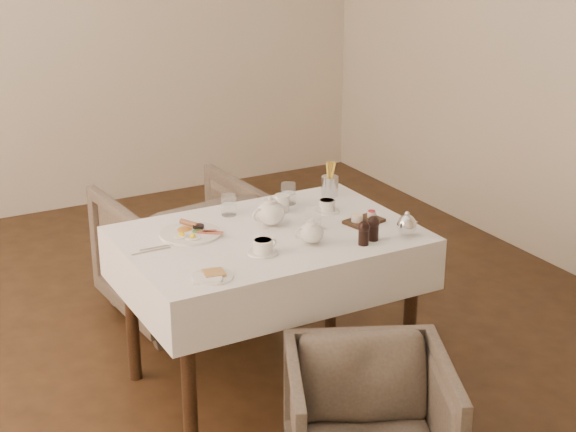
% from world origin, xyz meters
% --- Properties ---
extents(table, '(1.28, 0.88, 0.75)m').
position_xyz_m(table, '(0.08, -0.35, 0.64)').
color(table, black).
rests_on(table, ground).
extents(armchair_near, '(0.81, 0.82, 0.57)m').
position_xyz_m(armchair_near, '(0.04, -1.23, 0.28)').
color(armchair_near, '#4B3F37').
rests_on(armchair_near, ground).
extents(armchair_far, '(0.81, 0.83, 0.71)m').
position_xyz_m(armchair_far, '(0.02, 0.54, 0.36)').
color(armchair_far, '#4B3F37').
rests_on(armchair_far, ground).
extents(breakfast_plate, '(0.27, 0.27, 0.03)m').
position_xyz_m(breakfast_plate, '(-0.23, -0.20, 0.76)').
color(breakfast_plate, white).
rests_on(breakfast_plate, table).
extents(side_plate, '(0.18, 0.16, 0.02)m').
position_xyz_m(side_plate, '(-0.34, -0.67, 0.76)').
color(side_plate, white).
rests_on(side_plate, table).
extents(teapot_centre, '(0.19, 0.16, 0.14)m').
position_xyz_m(teapot_centre, '(0.13, -0.27, 0.83)').
color(teapot_centre, white).
rests_on(teapot_centre, table).
extents(teapot_front, '(0.16, 0.13, 0.12)m').
position_xyz_m(teapot_front, '(0.18, -0.54, 0.81)').
color(teapot_front, white).
rests_on(teapot_front, table).
extents(creamer, '(0.09, 0.09, 0.08)m').
position_xyz_m(creamer, '(0.26, -0.14, 0.80)').
color(creamer, white).
rests_on(creamer, table).
extents(teacup_near, '(0.13, 0.13, 0.06)m').
position_xyz_m(teacup_near, '(-0.05, -0.54, 0.78)').
color(teacup_near, white).
rests_on(teacup_near, table).
extents(teacup_far, '(0.12, 0.12, 0.06)m').
position_xyz_m(teacup_far, '(0.44, -0.24, 0.78)').
color(teacup_far, white).
rests_on(teacup_far, table).
extents(glass_left, '(0.09, 0.09, 0.10)m').
position_xyz_m(glass_left, '(0.02, -0.06, 0.80)').
color(glass_left, silver).
rests_on(glass_left, table).
extents(glass_mid, '(0.09, 0.09, 0.10)m').
position_xyz_m(glass_mid, '(0.27, -0.41, 0.80)').
color(glass_mid, silver).
rests_on(glass_mid, table).
extents(glass_right, '(0.10, 0.10, 0.10)m').
position_xyz_m(glass_right, '(0.34, -0.05, 0.81)').
color(glass_right, silver).
rests_on(glass_right, table).
extents(condiment_board, '(0.19, 0.15, 0.04)m').
position_xyz_m(condiment_board, '(0.51, -0.45, 0.77)').
color(condiment_board, black).
rests_on(condiment_board, table).
extents(pepper_mill_left, '(0.07, 0.07, 0.11)m').
position_xyz_m(pepper_mill_left, '(0.37, -0.66, 0.81)').
color(pepper_mill_left, black).
rests_on(pepper_mill_left, table).
extents(pepper_mill_right, '(0.06, 0.06, 0.11)m').
position_xyz_m(pepper_mill_right, '(0.43, -0.64, 0.81)').
color(pepper_mill_right, black).
rests_on(pepper_mill_right, table).
extents(silver_pot, '(0.11, 0.10, 0.11)m').
position_xyz_m(silver_pot, '(0.59, -0.66, 0.81)').
color(silver_pot, white).
rests_on(silver_pot, table).
extents(fries_cup, '(0.08, 0.08, 0.18)m').
position_xyz_m(fries_cup, '(0.57, -0.05, 0.83)').
color(fries_cup, silver).
rests_on(fries_cup, table).
extents(cutlery_fork, '(0.19, 0.02, 0.00)m').
position_xyz_m(cutlery_fork, '(-0.40, -0.28, 0.76)').
color(cutlery_fork, silver).
rests_on(cutlery_fork, table).
extents(cutlery_knife, '(0.17, 0.02, 0.00)m').
position_xyz_m(cutlery_knife, '(-0.45, -0.30, 0.76)').
color(cutlery_knife, silver).
rests_on(cutlery_knife, table).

